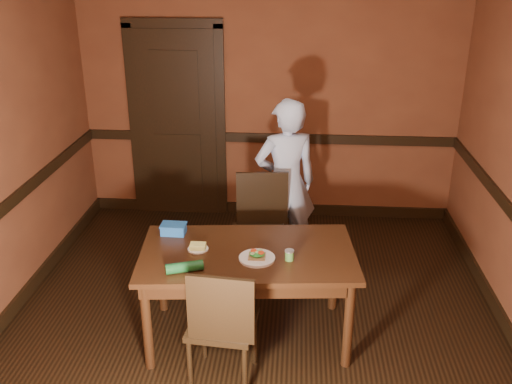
# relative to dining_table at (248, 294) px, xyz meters

# --- Properties ---
(floor) EXTENTS (4.00, 4.50, 0.01)m
(floor) POSITION_rel_dining_table_xyz_m (0.03, 0.04, -0.37)
(floor) COLOR black
(floor) RESTS_ON ground
(wall_back) EXTENTS (4.00, 0.02, 2.70)m
(wall_back) POSITION_rel_dining_table_xyz_m (0.03, 2.29, 0.98)
(wall_back) COLOR brown
(wall_back) RESTS_ON ground
(dado_back) EXTENTS (4.00, 0.03, 0.10)m
(dado_back) POSITION_rel_dining_table_xyz_m (0.03, 2.27, 0.53)
(dado_back) COLOR black
(dado_back) RESTS_ON ground
(baseboard_back) EXTENTS (4.00, 0.03, 0.12)m
(baseboard_back) POSITION_rel_dining_table_xyz_m (0.03, 2.27, -0.31)
(baseboard_back) COLOR black
(baseboard_back) RESTS_ON ground
(baseboard_left) EXTENTS (0.03, 4.50, 0.12)m
(baseboard_left) POSITION_rel_dining_table_xyz_m (-1.95, 0.04, -0.31)
(baseboard_left) COLOR black
(baseboard_left) RESTS_ON ground
(door) EXTENTS (1.05, 0.07, 2.20)m
(door) POSITION_rel_dining_table_xyz_m (-0.97, 2.25, 0.72)
(door) COLOR black
(door) RESTS_ON ground
(dining_table) EXTENTS (1.64, 1.02, 0.74)m
(dining_table) POSITION_rel_dining_table_xyz_m (0.00, 0.00, 0.00)
(dining_table) COLOR black
(dining_table) RESTS_ON floor
(chair_far) EXTENTS (0.50, 0.50, 0.99)m
(chair_far) POSITION_rel_dining_table_xyz_m (0.02, 0.78, 0.12)
(chair_far) COLOR black
(chair_far) RESTS_ON floor
(chair_near) EXTENTS (0.47, 0.47, 0.93)m
(chair_near) POSITION_rel_dining_table_xyz_m (-0.13, -0.49, 0.10)
(chair_near) COLOR black
(chair_near) RESTS_ON floor
(person) EXTENTS (0.67, 0.54, 1.60)m
(person) POSITION_rel_dining_table_xyz_m (0.24, 1.21, 0.43)
(person) COLOR silver
(person) RESTS_ON floor
(sandwich_plate) EXTENTS (0.26, 0.26, 0.06)m
(sandwich_plate) POSITION_rel_dining_table_xyz_m (0.08, -0.11, 0.39)
(sandwich_plate) COLOR white
(sandwich_plate) RESTS_ON dining_table
(sauce_jar) EXTENTS (0.07, 0.07, 0.08)m
(sauce_jar) POSITION_rel_dining_table_xyz_m (0.31, -0.10, 0.41)
(sauce_jar) COLOR #4B7D34
(sauce_jar) RESTS_ON dining_table
(cheese_saucer) EXTENTS (0.15, 0.15, 0.05)m
(cheese_saucer) POSITION_rel_dining_table_xyz_m (-0.37, 0.00, 0.39)
(cheese_saucer) COLOR white
(cheese_saucer) RESTS_ON dining_table
(food_tub) EXTENTS (0.20, 0.14, 0.08)m
(food_tub) POSITION_rel_dining_table_xyz_m (-0.60, 0.24, 0.41)
(food_tub) COLOR #2360B1
(food_tub) RESTS_ON dining_table
(wrapped_veg) EXTENTS (0.27, 0.15, 0.07)m
(wrapped_veg) POSITION_rel_dining_table_xyz_m (-0.41, -0.32, 0.40)
(wrapped_veg) COLOR #14481E
(wrapped_veg) RESTS_ON dining_table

